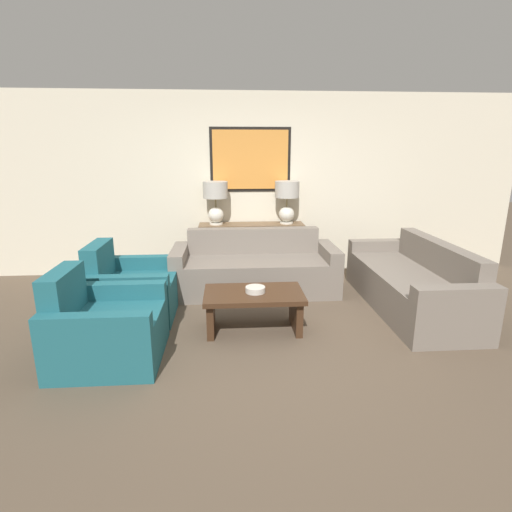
{
  "coord_description": "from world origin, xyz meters",
  "views": [
    {
      "loc": [
        -0.35,
        -3.66,
        1.85
      ],
      "look_at": [
        -0.03,
        0.81,
        0.65
      ],
      "focal_mm": 28.0,
      "sensor_mm": 36.0,
      "label": 1
    }
  ],
  "objects_px": {
    "decorative_bowl": "(255,290)",
    "armchair_near_camera": "(105,329)",
    "coffee_table": "(254,303)",
    "table_lamp_right": "(287,197)",
    "console_table": "(252,250)",
    "couch_by_back_wall": "(255,270)",
    "table_lamp_left": "(216,198)",
    "armchair_near_back_wall": "(131,291)",
    "couch_by_side": "(412,285)"
  },
  "relations": [
    {
      "from": "table_lamp_left",
      "to": "armchair_near_camera",
      "type": "xyz_separation_m",
      "value": [
        -0.95,
        -2.4,
        -0.89
      ]
    },
    {
      "from": "table_lamp_left",
      "to": "decorative_bowl",
      "type": "distance_m",
      "value": 2.08
    },
    {
      "from": "table_lamp_left",
      "to": "console_table",
      "type": "bearing_deg",
      "value": 0.0
    },
    {
      "from": "console_table",
      "to": "coffee_table",
      "type": "height_order",
      "value": "console_table"
    },
    {
      "from": "couch_by_back_wall",
      "to": "coffee_table",
      "type": "relative_size",
      "value": 2.1
    },
    {
      "from": "table_lamp_right",
      "to": "couch_by_back_wall",
      "type": "xyz_separation_m",
      "value": [
        -0.52,
        -0.69,
        -0.89
      ]
    },
    {
      "from": "decorative_bowl",
      "to": "armchair_near_camera",
      "type": "relative_size",
      "value": 0.22
    },
    {
      "from": "decorative_bowl",
      "to": "coffee_table",
      "type": "bearing_deg",
      "value": 161.66
    },
    {
      "from": "console_table",
      "to": "armchair_near_camera",
      "type": "relative_size",
      "value": 1.67
    },
    {
      "from": "coffee_table",
      "to": "armchair_near_back_wall",
      "type": "xyz_separation_m",
      "value": [
        -1.37,
        0.5,
        -0.01
      ]
    },
    {
      "from": "console_table",
      "to": "coffee_table",
      "type": "xyz_separation_m",
      "value": [
        -0.09,
        -1.9,
        -0.09
      ]
    },
    {
      "from": "couch_by_back_wall",
      "to": "decorative_bowl",
      "type": "height_order",
      "value": "couch_by_back_wall"
    },
    {
      "from": "table_lamp_left",
      "to": "armchair_near_camera",
      "type": "relative_size",
      "value": 0.67
    },
    {
      "from": "table_lamp_right",
      "to": "armchair_near_back_wall",
      "type": "xyz_separation_m",
      "value": [
        -1.98,
        -1.4,
        -0.89
      ]
    },
    {
      "from": "armchair_near_camera",
      "to": "console_table",
      "type": "bearing_deg",
      "value": 58.58
    },
    {
      "from": "coffee_table",
      "to": "decorative_bowl",
      "type": "height_order",
      "value": "decorative_bowl"
    },
    {
      "from": "table_lamp_left",
      "to": "couch_by_back_wall",
      "type": "bearing_deg",
      "value": -53.17
    },
    {
      "from": "table_lamp_left",
      "to": "coffee_table",
      "type": "bearing_deg",
      "value": -77.45
    },
    {
      "from": "decorative_bowl",
      "to": "couch_by_back_wall",
      "type": "bearing_deg",
      "value": 86.3
    },
    {
      "from": "table_lamp_right",
      "to": "coffee_table",
      "type": "relative_size",
      "value": 0.6
    },
    {
      "from": "armchair_near_back_wall",
      "to": "armchair_near_camera",
      "type": "xyz_separation_m",
      "value": [
        0.0,
        -1.0,
        0.0
      ]
    },
    {
      "from": "console_table",
      "to": "couch_by_side",
      "type": "distance_m",
      "value": 2.31
    },
    {
      "from": "decorative_bowl",
      "to": "couch_by_side",
      "type": "bearing_deg",
      "value": 14.4
    },
    {
      "from": "console_table",
      "to": "couch_by_side",
      "type": "bearing_deg",
      "value": -37.71
    },
    {
      "from": "table_lamp_right",
      "to": "couch_by_side",
      "type": "bearing_deg",
      "value": -47.15
    },
    {
      "from": "couch_by_back_wall",
      "to": "decorative_bowl",
      "type": "xyz_separation_m",
      "value": [
        -0.08,
        -1.21,
        0.16
      ]
    },
    {
      "from": "console_table",
      "to": "couch_by_side",
      "type": "height_order",
      "value": "couch_by_side"
    },
    {
      "from": "table_lamp_left",
      "to": "armchair_near_back_wall",
      "type": "xyz_separation_m",
      "value": [
        -0.95,
        -1.4,
        -0.89
      ]
    },
    {
      "from": "table_lamp_left",
      "to": "coffee_table",
      "type": "distance_m",
      "value": 2.13
    },
    {
      "from": "decorative_bowl",
      "to": "armchair_near_camera",
      "type": "distance_m",
      "value": 1.48
    },
    {
      "from": "coffee_table",
      "to": "armchair_near_back_wall",
      "type": "height_order",
      "value": "armchair_near_back_wall"
    },
    {
      "from": "console_table",
      "to": "table_lamp_right",
      "type": "relative_size",
      "value": 2.48
    },
    {
      "from": "coffee_table",
      "to": "armchair_near_camera",
      "type": "height_order",
      "value": "armchair_near_camera"
    },
    {
      "from": "table_lamp_right",
      "to": "couch_by_back_wall",
      "type": "distance_m",
      "value": 1.24
    },
    {
      "from": "couch_by_side",
      "to": "armchair_near_back_wall",
      "type": "height_order",
      "value": "armchair_near_back_wall"
    },
    {
      "from": "console_table",
      "to": "table_lamp_left",
      "type": "bearing_deg",
      "value": 180.0
    },
    {
      "from": "armchair_near_camera",
      "to": "table_lamp_right",
      "type": "bearing_deg",
      "value": 50.42
    },
    {
      "from": "table_lamp_right",
      "to": "couch_by_back_wall",
      "type": "relative_size",
      "value": 0.29
    },
    {
      "from": "table_lamp_right",
      "to": "console_table",
      "type": "bearing_deg",
      "value": 180.0
    },
    {
      "from": "couch_by_back_wall",
      "to": "armchair_near_back_wall",
      "type": "xyz_separation_m",
      "value": [
        -1.46,
        -0.71,
        0.0
      ]
    },
    {
      "from": "couch_by_side",
      "to": "armchair_near_back_wall",
      "type": "xyz_separation_m",
      "value": [
        -3.29,
        0.01,
        0.0
      ]
    },
    {
      "from": "console_table",
      "to": "decorative_bowl",
      "type": "height_order",
      "value": "console_table"
    },
    {
      "from": "table_lamp_left",
      "to": "couch_by_back_wall",
      "type": "xyz_separation_m",
      "value": [
        0.52,
        -0.69,
        -0.89
      ]
    },
    {
      "from": "couch_by_back_wall",
      "to": "armchair_near_back_wall",
      "type": "bearing_deg",
      "value": -154.17
    },
    {
      "from": "table_lamp_left",
      "to": "decorative_bowl",
      "type": "bearing_deg",
      "value": -77.02
    },
    {
      "from": "couch_by_back_wall",
      "to": "couch_by_side",
      "type": "height_order",
      "value": "same"
    },
    {
      "from": "couch_by_back_wall",
      "to": "decorative_bowl",
      "type": "distance_m",
      "value": 1.23
    },
    {
      "from": "couch_by_side",
      "to": "armchair_near_camera",
      "type": "distance_m",
      "value": 3.44
    },
    {
      "from": "console_table",
      "to": "armchair_near_back_wall",
      "type": "height_order",
      "value": "armchair_near_back_wall"
    },
    {
      "from": "table_lamp_left",
      "to": "coffee_table",
      "type": "height_order",
      "value": "table_lamp_left"
    }
  ]
}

